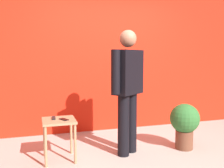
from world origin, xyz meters
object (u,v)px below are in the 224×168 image
Objects in this scene: side_table at (59,127)px; standing_person at (128,86)px; tv_remote at (54,118)px; potted_plant at (185,122)px; cell_phone at (64,119)px.

standing_person is at bearing -2.86° from side_table.
standing_person is 1.10m from tv_remote.
side_table is at bearing 176.12° from potted_plant.
potted_plant is (1.90, -0.19, -0.16)m from tv_remote.
cell_phone is at bearing 178.99° from standing_person.
standing_person is at bearing -2.91° from tv_remote.
side_table is 0.13m from cell_phone.
side_table is 1.85m from potted_plant.
standing_person reaches higher than side_table.
cell_phone is (-0.89, 0.02, -0.42)m from standing_person.
tv_remote is at bearing 112.59° from cell_phone.
cell_phone is (0.06, -0.03, 0.11)m from side_table.
standing_person is 1.09m from side_table.
potted_plant reaches higher than tv_remote.
tv_remote is at bearing 131.01° from side_table.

